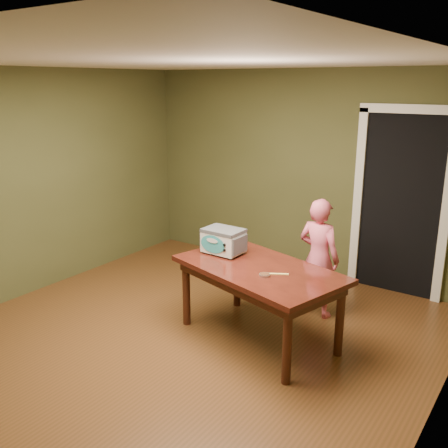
# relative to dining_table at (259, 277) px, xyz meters

# --- Properties ---
(floor) EXTENTS (5.00, 5.00, 0.00)m
(floor) POSITION_rel_dining_table_xyz_m (-0.57, -0.55, -0.65)
(floor) COLOR brown
(floor) RESTS_ON ground
(room_shell) EXTENTS (4.52, 5.02, 2.61)m
(room_shell) POSITION_rel_dining_table_xyz_m (-0.57, -0.55, 1.06)
(room_shell) COLOR #4A4C28
(room_shell) RESTS_ON ground
(doorway) EXTENTS (1.10, 0.66, 2.25)m
(doorway) POSITION_rel_dining_table_xyz_m (0.73, 2.23, 0.41)
(doorway) COLOR black
(doorway) RESTS_ON ground
(dining_table) EXTENTS (1.78, 1.28, 0.75)m
(dining_table) POSITION_rel_dining_table_xyz_m (0.00, 0.00, 0.00)
(dining_table) COLOR #36110C
(dining_table) RESTS_ON floor
(toy_oven) EXTENTS (0.42, 0.30, 0.26)m
(toy_oven) POSITION_rel_dining_table_xyz_m (-0.50, 0.13, 0.24)
(toy_oven) COLOR #4C4F54
(toy_oven) RESTS_ON dining_table
(baking_pan) EXTENTS (0.10, 0.10, 0.02)m
(baking_pan) POSITION_rel_dining_table_xyz_m (0.16, -0.17, 0.11)
(baking_pan) COLOR silver
(baking_pan) RESTS_ON dining_table
(spatula) EXTENTS (0.17, 0.11, 0.01)m
(spatula) POSITION_rel_dining_table_xyz_m (0.25, -0.06, 0.10)
(spatula) COLOR #FFDF6E
(spatula) RESTS_ON dining_table
(child) EXTENTS (0.50, 0.35, 1.29)m
(child) POSITION_rel_dining_table_xyz_m (0.24, 0.83, -0.01)
(child) COLOR #EA607D
(child) RESTS_ON floor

